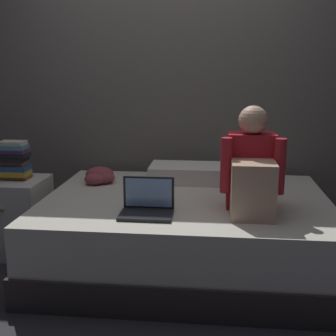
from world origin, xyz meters
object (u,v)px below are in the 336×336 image
at_px(laptop, 147,206).
at_px(pillow, 186,173).
at_px(nightstand, 17,216).
at_px(clothes_pile, 100,176).
at_px(bed, 186,232).
at_px(book_stack, 14,161).
at_px(person_sitting, 252,172).

bearing_deg(laptop, pillow, 78.09).
bearing_deg(nightstand, clothes_pile, 19.80).
distance_m(nightstand, pillow, 1.34).
xyz_separation_m(bed, book_stack, (-1.30, 0.12, 0.46)).
xyz_separation_m(pillow, book_stack, (-1.26, -0.33, 0.14)).
relative_size(bed, laptop, 6.25).
distance_m(person_sitting, book_stack, 1.76).
bearing_deg(nightstand, book_stack, 82.98).
relative_size(person_sitting, clothes_pile, 2.65).
bearing_deg(laptop, clothes_pile, 124.12).
height_order(laptop, book_stack, book_stack).
bearing_deg(bed, laptop, -118.53).
distance_m(person_sitting, laptop, 0.68).
relative_size(laptop, clothes_pile, 1.29).
bearing_deg(person_sitting, nightstand, 168.16).
xyz_separation_m(nightstand, person_sitting, (1.72, -0.36, 0.47)).
distance_m(bed, book_stack, 1.38).
relative_size(person_sitting, book_stack, 2.26).
bearing_deg(pillow, person_sitting, -57.08).
relative_size(person_sitting, laptop, 2.05).
height_order(nightstand, person_sitting, person_sitting).
height_order(nightstand, pillow, pillow).
bearing_deg(pillow, laptop, -101.91).
distance_m(person_sitting, pillow, 0.86).
xyz_separation_m(nightstand, pillow, (1.26, 0.35, 0.29)).
height_order(pillow, book_stack, book_stack).
bearing_deg(pillow, bed, -85.32).
bearing_deg(person_sitting, laptop, -167.60).
relative_size(pillow, clothes_pile, 2.27).
distance_m(pillow, clothes_pile, 0.68).
xyz_separation_m(bed, nightstand, (-1.30, 0.10, 0.03)).
xyz_separation_m(laptop, clothes_pile, (-0.49, 0.72, -0.00)).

